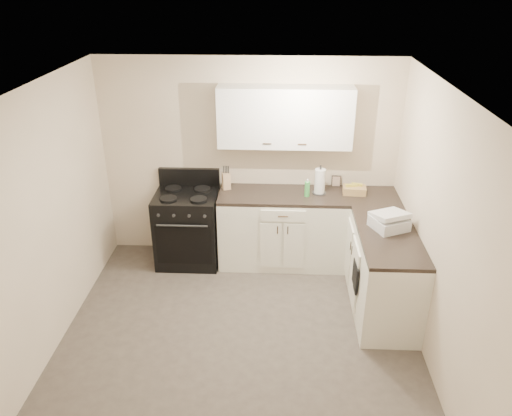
{
  "coord_description": "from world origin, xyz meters",
  "views": [
    {
      "loc": [
        0.35,
        -3.96,
        3.4
      ],
      "look_at": [
        0.13,
        0.85,
        1.06
      ],
      "focal_mm": 35.0,
      "sensor_mm": 36.0,
      "label": 1
    }
  ],
  "objects_px": {
    "paper_towel": "(320,181)",
    "countertop_grill": "(389,223)",
    "wicker_basket": "(354,190)",
    "stove": "(188,228)",
    "knife_block": "(226,181)"
  },
  "relations": [
    {
      "from": "stove",
      "to": "wicker_basket",
      "type": "distance_m",
      "value": 2.09
    },
    {
      "from": "stove",
      "to": "wicker_basket",
      "type": "xyz_separation_m",
      "value": [
        2.03,
        0.08,
        0.52
      ]
    },
    {
      "from": "paper_towel",
      "to": "countertop_grill",
      "type": "distance_m",
      "value": 1.09
    },
    {
      "from": "wicker_basket",
      "to": "countertop_grill",
      "type": "distance_m",
      "value": 0.9
    },
    {
      "from": "wicker_basket",
      "to": "stove",
      "type": "bearing_deg",
      "value": -177.86
    },
    {
      "from": "wicker_basket",
      "to": "paper_towel",
      "type": "bearing_deg",
      "value": -179.08
    },
    {
      "from": "knife_block",
      "to": "paper_towel",
      "type": "height_order",
      "value": "paper_towel"
    },
    {
      "from": "knife_block",
      "to": "wicker_basket",
      "type": "relative_size",
      "value": 0.76
    },
    {
      "from": "stove",
      "to": "countertop_grill",
      "type": "distance_m",
      "value": 2.46
    },
    {
      "from": "wicker_basket",
      "to": "countertop_grill",
      "type": "height_order",
      "value": "countertop_grill"
    },
    {
      "from": "paper_towel",
      "to": "countertop_grill",
      "type": "xyz_separation_m",
      "value": [
        0.66,
        -0.86,
        -0.09
      ]
    },
    {
      "from": "paper_towel",
      "to": "countertop_grill",
      "type": "height_order",
      "value": "paper_towel"
    },
    {
      "from": "stove",
      "to": "knife_block",
      "type": "xyz_separation_m",
      "value": [
        0.48,
        0.15,
        0.58
      ]
    },
    {
      "from": "stove",
      "to": "countertop_grill",
      "type": "bearing_deg",
      "value": -19.28
    },
    {
      "from": "countertop_grill",
      "to": "paper_towel",
      "type": "bearing_deg",
      "value": 103.08
    }
  ]
}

